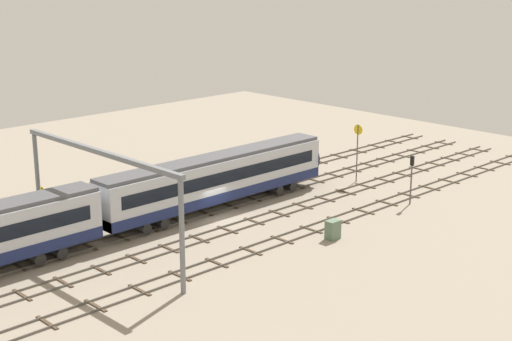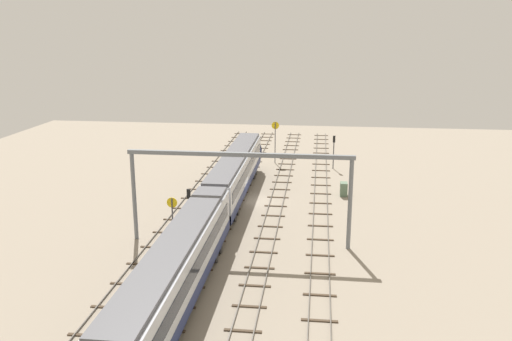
# 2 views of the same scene
# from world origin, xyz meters

# --- Properties ---
(ground_plane) EXTENTS (95.39, 95.39, 0.00)m
(ground_plane) POSITION_xyz_m (0.00, 0.00, 0.00)
(ground_plane) COLOR gray
(track_near_foreground) EXTENTS (79.39, 2.40, 0.16)m
(track_near_foreground) POSITION_xyz_m (0.00, -7.14, 0.07)
(track_near_foreground) COLOR #59544C
(track_near_foreground) RESTS_ON ground
(track_second_near) EXTENTS (79.39, 2.40, 0.16)m
(track_second_near) POSITION_xyz_m (0.00, -2.38, 0.06)
(track_second_near) COLOR #59544C
(track_second_near) RESTS_ON ground
(track_with_train) EXTENTS (79.39, 2.40, 0.16)m
(track_with_train) POSITION_xyz_m (-0.00, 2.38, 0.06)
(track_with_train) COLOR #59544C
(track_with_train) RESTS_ON ground
(track_second_far) EXTENTS (79.39, 2.40, 0.16)m
(track_second_far) POSITION_xyz_m (0.00, 7.14, 0.07)
(track_second_far) COLOR #59544C
(track_second_far) RESTS_ON ground
(train) EXTENTS (50.40, 3.24, 4.80)m
(train) POSITION_xyz_m (-10.32, 2.38, 2.66)
(train) COLOR #B7BCC6
(train) RESTS_ON ground
(overhead_gantry) EXTENTS (0.40, 19.46, 8.23)m
(overhead_gantry) POSITION_xyz_m (-11.95, -0.09, 6.29)
(overhead_gantry) COLOR slate
(overhead_gantry) RESTS_ON ground
(speed_sign_near_foreground) EXTENTS (0.14, 1.03, 5.85)m
(speed_sign_near_foreground) POSITION_xyz_m (17.44, -0.69, 3.86)
(speed_sign_near_foreground) COLOR #4C4C51
(speed_sign_near_foreground) RESTS_ON ground
(speed_sign_mid_trackside) EXTENTS (0.14, 0.90, 4.58)m
(speed_sign_mid_trackside) POSITION_xyz_m (-13.70, 5.42, 2.99)
(speed_sign_mid_trackside) COLOR #4C4C51
(speed_sign_mid_trackside) RESTS_ON ground
(signal_light_trackside_approach) EXTENTS (0.31, 0.32, 3.93)m
(signal_light_trackside_approach) POSITION_xyz_m (-9.03, 5.15, 2.60)
(signal_light_trackside_approach) COLOR #4C4C51
(signal_light_trackside_approach) RESTS_ON ground
(signal_light_trackside_departure) EXTENTS (0.31, 0.32, 4.54)m
(signal_light_trackside_departure) POSITION_xyz_m (15.12, -8.76, 2.97)
(signal_light_trackside_departure) COLOR #4C4C51
(signal_light_trackside_departure) RESTS_ON ground
(relay_cabinet) EXTENTS (1.15, 0.81, 1.54)m
(relay_cabinet) POSITION_xyz_m (3.14, -9.71, 0.77)
(relay_cabinet) COLOR #597259
(relay_cabinet) RESTS_ON ground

